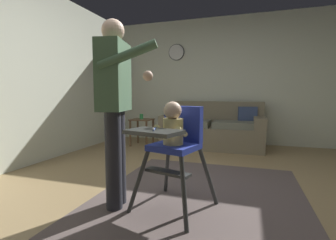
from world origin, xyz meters
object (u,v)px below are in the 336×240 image
(high_chair, at_px, (174,136))
(adult_standing, at_px, (115,103))
(couch, at_px, (213,129))
(side_table, at_px, (142,126))
(sippy_cup, at_px, (141,116))
(wall_clock, at_px, (176,52))

(high_chair, bearing_deg, adult_standing, -63.28)
(couch, relative_size, side_table, 3.61)
(high_chair, distance_m, sippy_cup, 2.80)
(high_chair, bearing_deg, sippy_cup, -135.06)
(adult_standing, distance_m, side_table, 2.74)
(couch, relative_size, sippy_cup, 18.75)
(high_chair, distance_m, wall_clock, 3.56)
(side_table, xyz_separation_m, sippy_cup, (-0.01, 0.00, 0.19))
(couch, height_order, high_chair, high_chair)
(couch, distance_m, high_chair, 2.74)
(side_table, bearing_deg, couch, 12.36)
(high_chair, distance_m, adult_standing, 0.58)
(couch, bearing_deg, sippy_cup, -77.71)
(couch, relative_size, adult_standing, 1.16)
(sippy_cup, bearing_deg, wall_clock, 57.85)
(adult_standing, xyz_separation_m, wall_clock, (-0.42, 3.31, 0.99))
(adult_standing, height_order, side_table, adult_standing)
(adult_standing, relative_size, side_table, 3.11)
(side_table, bearing_deg, high_chair, -60.13)
(couch, relative_size, high_chair, 2.00)
(adult_standing, xyz_separation_m, sippy_cup, (-0.90, 2.53, -0.35))
(high_chair, relative_size, side_table, 1.81)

